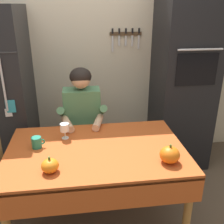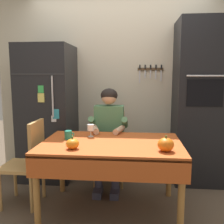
{
  "view_description": "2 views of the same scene",
  "coord_description": "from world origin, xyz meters",
  "px_view_note": "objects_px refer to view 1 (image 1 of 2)",
  "views": [
    {
      "loc": [
        -0.11,
        -1.69,
        1.79
      ],
      "look_at": [
        0.15,
        0.26,
        0.98
      ],
      "focal_mm": 41.68,
      "sensor_mm": 36.0,
      "label": 1
    },
    {
      "loc": [
        0.24,
        -2.36,
        1.41
      ],
      "look_at": [
        -0.01,
        0.26,
        1.02
      ],
      "focal_mm": 40.49,
      "sensor_mm": 36.0,
      "label": 2
    }
  ],
  "objects_px": {
    "wine_glass": "(65,128)",
    "pumpkin_medium": "(50,166)",
    "dining_table": "(96,159)",
    "chair_behind_person": "(83,131)",
    "seated_person": "(83,119)",
    "wall_oven": "(183,77)",
    "coffee_mug": "(37,142)",
    "pumpkin_large": "(170,155)"
  },
  "relations": [
    {
      "from": "dining_table",
      "to": "pumpkin_large",
      "type": "xyz_separation_m",
      "value": [
        0.51,
        -0.24,
        0.14
      ]
    },
    {
      "from": "wall_oven",
      "to": "coffee_mug",
      "type": "relative_size",
      "value": 20.05
    },
    {
      "from": "dining_table",
      "to": "seated_person",
      "type": "bearing_deg",
      "value": 98.38
    },
    {
      "from": "wall_oven",
      "to": "pumpkin_medium",
      "type": "height_order",
      "value": "wall_oven"
    },
    {
      "from": "wine_glass",
      "to": "pumpkin_medium",
      "type": "xyz_separation_m",
      "value": [
        -0.08,
        -0.47,
        -0.05
      ]
    },
    {
      "from": "wine_glass",
      "to": "pumpkin_medium",
      "type": "height_order",
      "value": "wine_glass"
    },
    {
      "from": "chair_behind_person",
      "to": "seated_person",
      "type": "xyz_separation_m",
      "value": [
        0.0,
        -0.19,
        0.23
      ]
    },
    {
      "from": "chair_behind_person",
      "to": "wine_glass",
      "type": "distance_m",
      "value": 0.67
    },
    {
      "from": "pumpkin_large",
      "to": "wine_glass",
      "type": "bearing_deg",
      "value": 148.36
    },
    {
      "from": "chair_behind_person",
      "to": "pumpkin_large",
      "type": "relative_size",
      "value": 6.42
    },
    {
      "from": "chair_behind_person",
      "to": "coffee_mug",
      "type": "height_order",
      "value": "chair_behind_person"
    },
    {
      "from": "dining_table",
      "to": "chair_behind_person",
      "type": "bearing_deg",
      "value": 96.4
    },
    {
      "from": "coffee_mug",
      "to": "wine_glass",
      "type": "height_order",
      "value": "wine_glass"
    },
    {
      "from": "coffee_mug",
      "to": "dining_table",
      "type": "bearing_deg",
      "value": -12.08
    },
    {
      "from": "seated_person",
      "to": "wine_glass",
      "type": "bearing_deg",
      "value": -112.42
    },
    {
      "from": "chair_behind_person",
      "to": "wine_glass",
      "type": "bearing_deg",
      "value": -105.4
    },
    {
      "from": "wall_oven",
      "to": "chair_behind_person",
      "type": "height_order",
      "value": "wall_oven"
    },
    {
      "from": "dining_table",
      "to": "seated_person",
      "type": "relative_size",
      "value": 1.12
    },
    {
      "from": "dining_table",
      "to": "coffee_mug",
      "type": "bearing_deg",
      "value": 167.92
    },
    {
      "from": "pumpkin_large",
      "to": "coffee_mug",
      "type": "bearing_deg",
      "value": 160.73
    },
    {
      "from": "dining_table",
      "to": "pumpkin_medium",
      "type": "relative_size",
      "value": 11.74
    },
    {
      "from": "coffee_mug",
      "to": "wall_oven",
      "type": "bearing_deg",
      "value": 28.61
    },
    {
      "from": "seated_person",
      "to": "pumpkin_medium",
      "type": "distance_m",
      "value": 0.89
    },
    {
      "from": "coffee_mug",
      "to": "pumpkin_large",
      "type": "distance_m",
      "value": 1.03
    },
    {
      "from": "wall_oven",
      "to": "pumpkin_medium",
      "type": "distance_m",
      "value": 1.83
    },
    {
      "from": "wall_oven",
      "to": "pumpkin_large",
      "type": "height_order",
      "value": "wall_oven"
    },
    {
      "from": "dining_table",
      "to": "pumpkin_medium",
      "type": "height_order",
      "value": "pumpkin_medium"
    },
    {
      "from": "coffee_mug",
      "to": "wine_glass",
      "type": "bearing_deg",
      "value": 30.3
    },
    {
      "from": "chair_behind_person",
      "to": "seated_person",
      "type": "bearing_deg",
      "value": -90.0
    },
    {
      "from": "wine_glass",
      "to": "pumpkin_large",
      "type": "height_order",
      "value": "pumpkin_large"
    },
    {
      "from": "seated_person",
      "to": "wine_glass",
      "type": "distance_m",
      "value": 0.42
    },
    {
      "from": "seated_person",
      "to": "wine_glass",
      "type": "xyz_separation_m",
      "value": [
        -0.16,
        -0.38,
        0.1
      ]
    },
    {
      "from": "pumpkin_medium",
      "to": "dining_table",
      "type": "bearing_deg",
      "value": 36.89
    },
    {
      "from": "wine_glass",
      "to": "pumpkin_medium",
      "type": "distance_m",
      "value": 0.48
    },
    {
      "from": "dining_table",
      "to": "pumpkin_medium",
      "type": "distance_m",
      "value": 0.43
    },
    {
      "from": "wall_oven",
      "to": "pumpkin_large",
      "type": "bearing_deg",
      "value": -114.9
    },
    {
      "from": "seated_person",
      "to": "coffee_mug",
      "type": "bearing_deg",
      "value": -126.37
    },
    {
      "from": "wine_glass",
      "to": "pumpkin_medium",
      "type": "relative_size",
      "value": 1.14
    },
    {
      "from": "chair_behind_person",
      "to": "pumpkin_medium",
      "type": "xyz_separation_m",
      "value": [
        -0.24,
        -1.04,
        0.28
      ]
    },
    {
      "from": "pumpkin_large",
      "to": "pumpkin_medium",
      "type": "bearing_deg",
      "value": -179.56
    },
    {
      "from": "wall_oven",
      "to": "wine_glass",
      "type": "relative_size",
      "value": 15.48
    },
    {
      "from": "wall_oven",
      "to": "pumpkin_large",
      "type": "relative_size",
      "value": 14.49
    }
  ]
}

